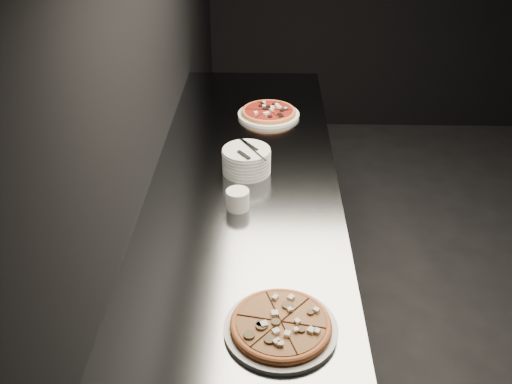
{
  "coord_description": "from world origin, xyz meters",
  "views": [
    {
      "loc": [
        -2.04,
        -1.93,
        2.08
      ],
      "look_at": [
        -2.08,
        -0.18,
        0.98
      ],
      "focal_mm": 40.0,
      "sensor_mm": 36.0,
      "label": 1
    }
  ],
  "objects_px": {
    "counter": "(246,271)",
    "plate_stack": "(246,161)",
    "ramekin": "(238,199)",
    "pizza_tomato": "(269,113)",
    "cutlery": "(248,151)",
    "pizza_mushroom": "(281,326)"
  },
  "relations": [
    {
      "from": "counter",
      "to": "pizza_mushroom",
      "type": "relative_size",
      "value": 7.45
    },
    {
      "from": "pizza_tomato",
      "to": "cutlery",
      "type": "distance_m",
      "value": 0.57
    },
    {
      "from": "pizza_mushroom",
      "to": "cutlery",
      "type": "height_order",
      "value": "cutlery"
    },
    {
      "from": "counter",
      "to": "pizza_tomato",
      "type": "bearing_deg",
      "value": 81.54
    },
    {
      "from": "cutlery",
      "to": "pizza_tomato",
      "type": "bearing_deg",
      "value": 45.71
    },
    {
      "from": "counter",
      "to": "ramekin",
      "type": "relative_size",
      "value": 28.73
    },
    {
      "from": "pizza_tomato",
      "to": "plate_stack",
      "type": "relative_size",
      "value": 1.55
    },
    {
      "from": "counter",
      "to": "pizza_tomato",
      "type": "relative_size",
      "value": 8.16
    },
    {
      "from": "counter",
      "to": "cutlery",
      "type": "bearing_deg",
      "value": 77.91
    },
    {
      "from": "counter",
      "to": "pizza_mushroom",
      "type": "xyz_separation_m",
      "value": [
        0.13,
        -0.8,
        0.48
      ]
    },
    {
      "from": "plate_stack",
      "to": "counter",
      "type": "bearing_deg",
      "value": -94.04
    },
    {
      "from": "cutlery",
      "to": "ramekin",
      "type": "bearing_deg",
      "value": -132.77
    },
    {
      "from": "counter",
      "to": "pizza_mushroom",
      "type": "bearing_deg",
      "value": -80.62
    },
    {
      "from": "counter",
      "to": "plate_stack",
      "type": "xyz_separation_m",
      "value": [
        0.01,
        0.08,
        0.51
      ]
    },
    {
      "from": "pizza_tomato",
      "to": "plate_stack",
      "type": "distance_m",
      "value": 0.55
    },
    {
      "from": "plate_stack",
      "to": "ramekin",
      "type": "xyz_separation_m",
      "value": [
        -0.02,
        -0.27,
        -0.01
      ]
    },
    {
      "from": "counter",
      "to": "pizza_mushroom",
      "type": "height_order",
      "value": "pizza_mushroom"
    },
    {
      "from": "counter",
      "to": "ramekin",
      "type": "distance_m",
      "value": 0.54
    },
    {
      "from": "ramekin",
      "to": "counter",
      "type": "bearing_deg",
      "value": 85.23
    },
    {
      "from": "counter",
      "to": "plate_stack",
      "type": "bearing_deg",
      "value": 85.96
    },
    {
      "from": "cutlery",
      "to": "plate_stack",
      "type": "bearing_deg",
      "value": 81.39
    },
    {
      "from": "counter",
      "to": "plate_stack",
      "type": "relative_size",
      "value": 12.67
    }
  ]
}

